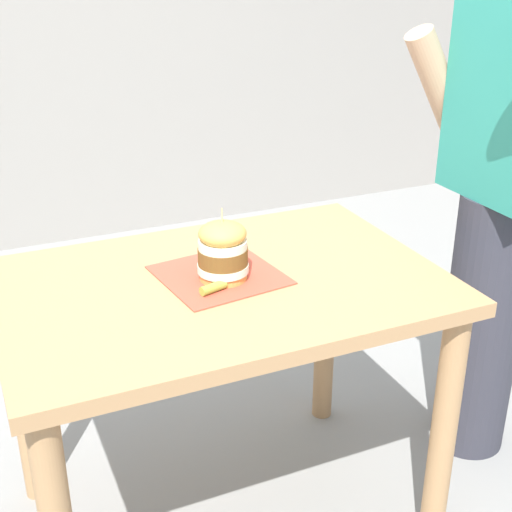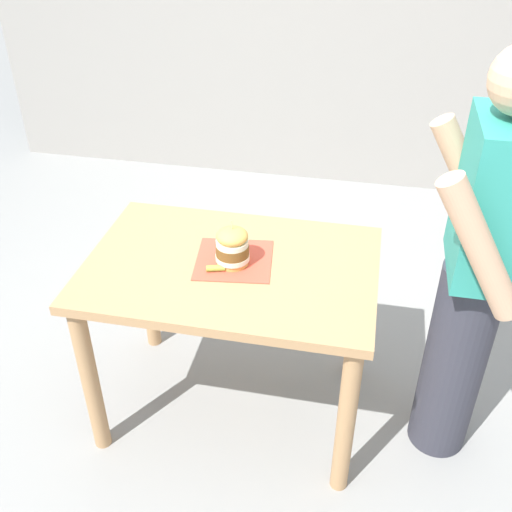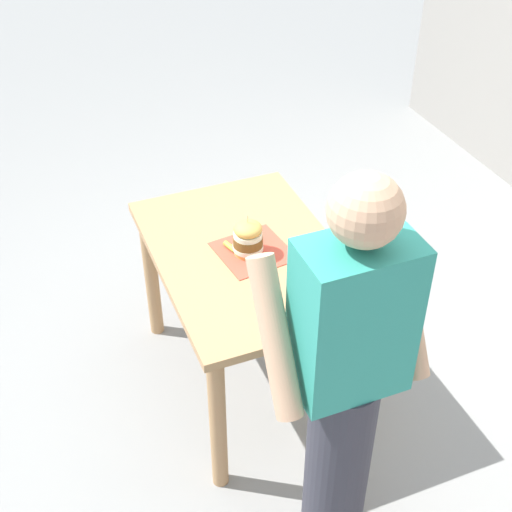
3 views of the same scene
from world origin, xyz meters
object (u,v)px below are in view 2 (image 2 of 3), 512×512
Objects in this scene: diner_across_table at (476,273)px; pickle_spear at (216,268)px; patio_table at (232,291)px; sandwich at (232,247)px.

pickle_spear is at bearing -86.42° from diner_across_table.
patio_table is 15.96× the size of pickle_spear.
sandwich is at bearing -90.11° from diner_across_table.
sandwich is at bearing 139.76° from pickle_spear.
patio_table is at bearing -90.29° from diner_across_table.
diner_across_table reaches higher than patio_table.
sandwich is 0.89m from diner_across_table.
pickle_spear is (0.06, -0.04, 0.15)m from patio_table.
sandwich reaches higher than pickle_spear.
pickle_spear is (0.06, -0.05, -0.07)m from sandwich.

